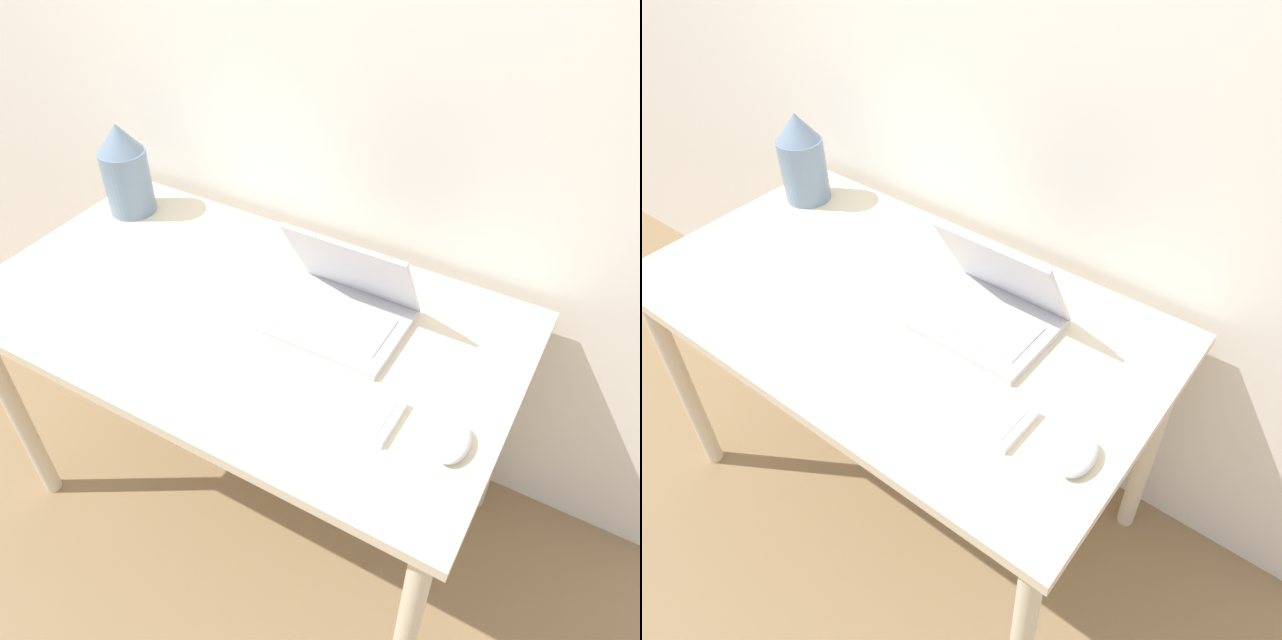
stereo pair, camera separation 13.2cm
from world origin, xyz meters
The scene contains 8 objects.
ground_plane centered at (0.00, 0.00, 0.00)m, with size 12.00×12.00×0.00m, color #8C704C.
wall_back centered at (0.00, 0.80, 1.25)m, with size 6.00×0.05×2.50m.
desk centered at (0.00, 0.37, 0.68)m, with size 1.32×0.74×0.78m.
laptop centered at (0.22, 0.46, 0.83)m, with size 0.30×0.25×0.24m.
keyboard centered at (0.24, 0.23, 0.79)m, with size 0.45×0.13×0.02m.
mouse centered at (0.58, 0.24, 0.80)m, with size 0.06×0.11×0.03m.
vase centered at (-0.54, 0.59, 0.91)m, with size 0.13×0.13×0.27m.
mp3_player centered at (0.10, 0.36, 0.78)m, with size 0.05×0.05×0.01m.
Camera 1 is at (0.71, -0.52, 1.76)m, focal length 35.00 mm.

